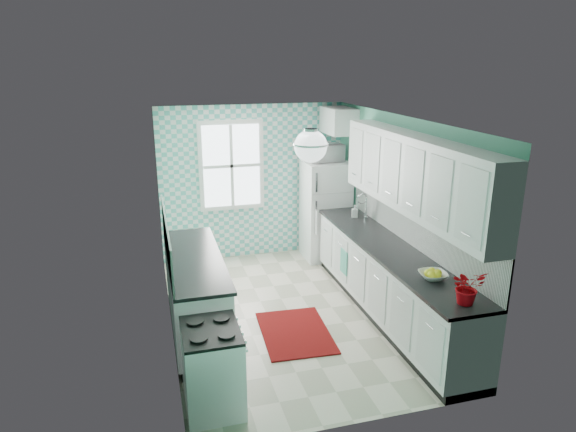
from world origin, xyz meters
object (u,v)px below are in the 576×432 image
object	(u,v)px
sink	(356,221)
stove	(212,367)
ceiling_light	(311,146)
potted_plant	(468,287)
fridge	(325,210)
fruit_bowl	(433,275)
microwave	(327,153)

from	to	relation	value
sink	stove	bearing A→B (deg)	-137.57
stove	ceiling_light	bearing A→B (deg)	31.98
sink	potted_plant	distance (m)	2.71
fridge	potted_plant	distance (m)	3.77
ceiling_light	fridge	bearing A→B (deg)	66.72
fruit_bowl	stove	bearing A→B (deg)	-174.92
sink	fruit_bowl	xyz separation A→B (m)	(-0.00, -2.10, 0.04)
stove	fruit_bowl	distance (m)	2.47
ceiling_light	fruit_bowl	size ratio (longest dim) A/B	1.19
ceiling_light	microwave	world-z (taller)	ceiling_light
ceiling_light	fridge	size ratio (longest dim) A/B	0.22
ceiling_light	microwave	bearing A→B (deg)	66.72
fridge	microwave	xyz separation A→B (m)	(0.00, 0.00, 0.95)
stove	fruit_bowl	world-z (taller)	fruit_bowl
ceiling_light	sink	distance (m)	2.39
microwave	ceiling_light	bearing A→B (deg)	63.37
potted_plant	microwave	world-z (taller)	microwave
ceiling_light	potted_plant	distance (m)	2.07
sink	potted_plant	world-z (taller)	sink
ceiling_light	stove	xyz separation A→B (m)	(-1.20, -0.79, -1.90)
ceiling_light	sink	bearing A→B (deg)	51.78
sink	fruit_bowl	distance (m)	2.10
ceiling_light	fruit_bowl	bearing A→B (deg)	-25.58
fruit_bowl	potted_plant	distance (m)	0.61
fridge	microwave	distance (m)	0.95
ceiling_light	fruit_bowl	world-z (taller)	ceiling_light
fruit_bowl	sink	bearing A→B (deg)	89.88
potted_plant	microwave	xyz separation A→B (m)	(-0.09, 3.75, 0.64)
ceiling_light	sink	size ratio (longest dim) A/B	0.66
ceiling_light	potted_plant	world-z (taller)	ceiling_light
fridge	ceiling_light	bearing A→B (deg)	-112.36
ceiling_light	microwave	xyz separation A→B (m)	(1.11, 2.58, -0.57)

